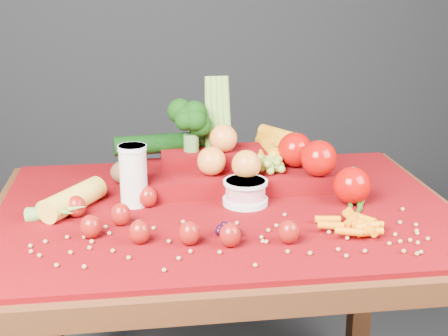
{
  "coord_description": "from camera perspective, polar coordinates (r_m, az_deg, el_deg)",
  "views": [
    {
      "loc": [
        -0.19,
        -1.35,
        1.3
      ],
      "look_at": [
        0.0,
        0.02,
        0.85
      ],
      "focal_mm": 50.0,
      "sensor_mm": 36.0,
      "label": 1
    }
  ],
  "objects": [
    {
      "name": "baby_carrot_pile",
      "position": [
        1.35,
        11.39,
        -5.04
      ],
      "size": [
        0.18,
        0.18,
        0.03
      ],
      "primitive_type": null,
      "color": "orange",
      "rests_on": "red_cloth"
    },
    {
      "name": "corn_ear",
      "position": [
        1.45,
        -14.56,
        -3.51
      ],
      "size": [
        0.25,
        0.27,
        0.06
      ],
      "rotation": [
        0.0,
        0.0,
        0.98
      ],
      "color": "yellow",
      "rests_on": "red_cloth"
    },
    {
      "name": "potato",
      "position": [
        1.62,
        -8.64,
        -0.35
      ],
      "size": [
        0.1,
        0.07,
        0.07
      ],
      "primitive_type": "ellipsoid",
      "color": "brown",
      "rests_on": "red_cloth"
    },
    {
      "name": "yogurt_bowl",
      "position": [
        1.47,
        1.97,
        -2.15
      ],
      "size": [
        0.11,
        0.11,
        0.06
      ],
      "rotation": [
        0.0,
        0.0,
        -0.0
      ],
      "color": "silver",
      "rests_on": "red_cloth"
    },
    {
      "name": "strawberry_scatter",
      "position": [
        1.32,
        -6.02,
        -4.78
      ],
      "size": [
        0.48,
        0.28,
        0.05
      ],
      "color": "maroon",
      "rests_on": "red_cloth"
    },
    {
      "name": "table",
      "position": [
        1.51,
        0.1,
        -7.29
      ],
      "size": [
        1.1,
        0.8,
        0.75
      ],
      "color": "#3D210D",
      "rests_on": "ground"
    },
    {
      "name": "soybean_scatter",
      "position": [
        1.28,
        1.33,
        -6.58
      ],
      "size": [
        0.84,
        0.24,
        0.01
      ],
      "primitive_type": null,
      "color": "#A07A45",
      "rests_on": "red_cloth"
    },
    {
      "name": "dark_grape_cluster",
      "position": [
        1.31,
        0.16,
        -5.67
      ],
      "size": [
        0.06,
        0.05,
        0.03
      ],
      "primitive_type": null,
      "color": "black",
      "rests_on": "red_cloth"
    },
    {
      "name": "produce_mound",
      "position": [
        1.59,
        1.35,
        0.58
      ],
      "size": [
        0.61,
        0.37,
        0.27
      ],
      "color": "#650308",
      "rests_on": "red_cloth"
    },
    {
      "name": "red_cloth",
      "position": [
        1.47,
        0.11,
        -3.73
      ],
      "size": [
        1.05,
        0.75,
        0.01
      ],
      "primitive_type": "cube",
      "color": "#650308",
      "rests_on": "table"
    },
    {
      "name": "milk_glass",
      "position": [
        1.47,
        -8.3,
        -0.48
      ],
      "size": [
        0.07,
        0.07,
        0.15
      ],
      "rotation": [
        0.0,
        0.0,
        0.38
      ],
      "color": "beige",
      "rests_on": "red_cloth"
    },
    {
      "name": "green_bean_pile",
      "position": [
        1.53,
        11.98,
        -2.81
      ],
      "size": [
        0.14,
        0.12,
        0.01
      ],
      "primitive_type": null,
      "color": "#275613",
      "rests_on": "red_cloth"
    }
  ]
}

